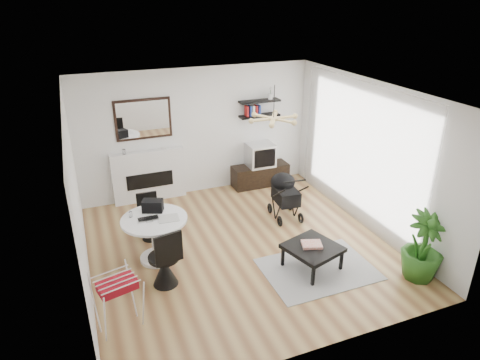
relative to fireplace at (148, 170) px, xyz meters
name	(u,v)px	position (x,y,z in m)	size (l,w,h in m)	color
floor	(241,247)	(1.10, -2.42, -0.69)	(5.00, 5.00, 0.00)	brown
ceiling	(241,93)	(1.10, -2.42, 2.01)	(5.00, 5.00, 0.00)	white
wall_back	(197,132)	(1.10, 0.08, 0.66)	(5.00, 5.00, 0.00)	white
wall_left	(77,202)	(-1.40, -2.42, 0.66)	(5.00, 5.00, 0.00)	white
wall_right	(369,156)	(3.60, -2.42, 0.66)	(5.00, 5.00, 0.00)	white
sheer_curtain	(358,153)	(3.50, -2.22, 0.66)	(0.04, 3.60, 2.60)	white
fireplace	(148,170)	(0.00, 0.00, 0.00)	(1.50, 0.17, 2.16)	white
shelf_lower	(259,116)	(2.47, -0.05, 0.91)	(0.90, 0.25, 0.04)	black
shelf_upper	(260,101)	(2.47, -0.05, 1.23)	(0.90, 0.25, 0.04)	black
pendant_lamp	(274,119)	(1.80, -2.12, 1.46)	(0.90, 0.90, 0.10)	tan
tv_console	(260,175)	(2.47, -0.16, -0.44)	(1.28, 0.45, 0.48)	black
crt_tv	(260,155)	(2.46, -0.16, 0.05)	(0.59, 0.51, 0.51)	silver
dining_table	(155,233)	(-0.32, -2.26, -0.18)	(1.06, 1.06, 0.77)	white
laptop	(149,220)	(-0.41, -2.30, 0.10)	(0.32, 0.21, 0.03)	black
black_bag	(153,206)	(-0.28, -2.00, 0.18)	(0.33, 0.20, 0.20)	black
newspaper	(168,218)	(-0.11, -2.35, 0.09)	(0.33, 0.27, 0.01)	silver
drinking_glass	(131,214)	(-0.65, -2.07, 0.13)	(0.06, 0.06, 0.09)	white
chair_far	(150,225)	(-0.29, -1.55, -0.42)	(0.40, 0.40, 0.83)	black
chair_near	(165,267)	(-0.33, -2.97, -0.38)	(0.49, 0.50, 0.98)	black
drying_rack	(119,302)	(-1.08, -3.66, -0.26)	(0.65, 0.62, 0.81)	white
stroller	(285,197)	(2.31, -1.69, -0.27)	(0.55, 0.82, 0.96)	black
rug	(318,269)	(2.01, -3.49, -0.68)	(1.74, 1.25, 0.01)	#9A9A9A
coffee_table	(313,249)	(1.93, -3.40, -0.33)	(0.95, 0.95, 0.39)	black
magazines	(312,244)	(1.92, -3.38, -0.26)	(0.31, 0.24, 0.04)	#CA4832
potted_plant	(423,247)	(3.35, -4.22, -0.13)	(0.62, 0.62, 1.10)	#275D1A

